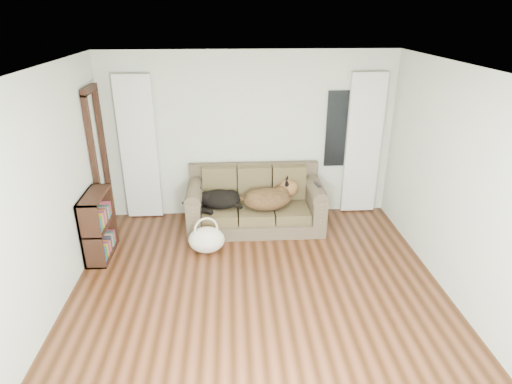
{
  "coord_description": "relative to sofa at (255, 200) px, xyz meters",
  "views": [
    {
      "loc": [
        -0.29,
        -3.96,
        3.14
      ],
      "look_at": [
        0.05,
        1.6,
        0.74
      ],
      "focal_mm": 30.0,
      "sensor_mm": 36.0,
      "label": 1
    }
  ],
  "objects": [
    {
      "name": "floor",
      "position": [
        -0.07,
        -1.98,
        -0.45
      ],
      "size": [
        5.0,
        5.0,
        0.0
      ],
      "primitive_type": "plane",
      "color": "#321B0B",
      "rests_on": "ground"
    },
    {
      "name": "curtain_right",
      "position": [
        1.73,
        0.44,
        0.7
      ],
      "size": [
        0.55,
        0.08,
        2.25
      ],
      "primitive_type": "cube",
      "color": "silver",
      "rests_on": "ground"
    },
    {
      "name": "sofa",
      "position": [
        0.0,
        0.0,
        0.0
      ],
      "size": [
        2.04,
        0.88,
        0.83
      ],
      "primitive_type": "cube",
      "color": "#4E4435",
      "rests_on": "floor"
    },
    {
      "name": "dog_black_lab",
      "position": [
        -0.58,
        -0.02,
        0.03
      ],
      "size": [
        0.7,
        0.54,
        0.27
      ],
      "primitive_type": "ellipsoid",
      "rotation": [
        0.0,
        0.0,
        -0.17
      ],
      "color": "black",
      "rests_on": "sofa"
    },
    {
      "name": "window_pane",
      "position": [
        1.38,
        0.5,
        0.95
      ],
      "size": [
        0.5,
        0.03,
        1.2
      ],
      "primitive_type": "cube",
      "color": "black",
      "rests_on": "wall_back"
    },
    {
      "name": "wall_right",
      "position": [
        2.18,
        -1.98,
        0.85
      ],
      "size": [
        0.04,
        5.0,
        2.6
      ],
      "primitive_type": "cube",
      "color": "beige",
      "rests_on": "ground"
    },
    {
      "name": "tote_bag",
      "position": [
        -0.72,
        -0.72,
        -0.29
      ],
      "size": [
        0.52,
        0.41,
        0.37
      ],
      "primitive_type": "ellipsoid",
      "rotation": [
        0.0,
        0.0,
        0.04
      ],
      "color": "beige",
      "rests_on": "floor"
    },
    {
      "name": "curtain_left",
      "position": [
        -1.77,
        0.44,
        0.7
      ],
      "size": [
        0.55,
        0.08,
        2.25
      ],
      "primitive_type": "cube",
      "color": "silver",
      "rests_on": "ground"
    },
    {
      "name": "tv_remote",
      "position": [
        0.92,
        -0.13,
        0.28
      ],
      "size": [
        0.08,
        0.19,
        0.02
      ],
      "primitive_type": "cube",
      "rotation": [
        0.0,
        0.0,
        0.17
      ],
      "color": "black",
      "rests_on": "sofa"
    },
    {
      "name": "bookshelf",
      "position": [
        -2.16,
        -0.72,
        0.05
      ],
      "size": [
        0.34,
        0.75,
        0.91
      ],
      "primitive_type": "cube",
      "rotation": [
        0.0,
        0.0,
        0.09
      ],
      "color": "black",
      "rests_on": "floor"
    },
    {
      "name": "dog_shepherd",
      "position": [
        0.22,
        -0.06,
        0.04
      ],
      "size": [
        0.84,
        0.66,
        0.34
      ],
      "primitive_type": "ellipsoid",
      "rotation": [
        0.0,
        0.0,
        3.31
      ],
      "color": "black",
      "rests_on": "sofa"
    },
    {
      "name": "wall_left",
      "position": [
        -2.32,
        -1.98,
        0.85
      ],
      "size": [
        0.04,
        5.0,
        2.6
      ],
      "primitive_type": "cube",
      "color": "beige",
      "rests_on": "ground"
    },
    {
      "name": "ceiling",
      "position": [
        -0.07,
        -1.98,
        2.15
      ],
      "size": [
        5.0,
        5.0,
        0.0
      ],
      "primitive_type": "plane",
      "color": "white",
      "rests_on": "ground"
    },
    {
      "name": "wall_back",
      "position": [
        -0.07,
        0.52,
        0.85
      ],
      "size": [
        4.5,
        0.04,
        2.6
      ],
      "primitive_type": "cube",
      "color": "beige",
      "rests_on": "ground"
    },
    {
      "name": "door_casing",
      "position": [
        -2.27,
        0.07,
        0.6
      ],
      "size": [
        0.07,
        0.6,
        2.1
      ],
      "primitive_type": "cube",
      "color": "black",
      "rests_on": "ground"
    }
  ]
}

